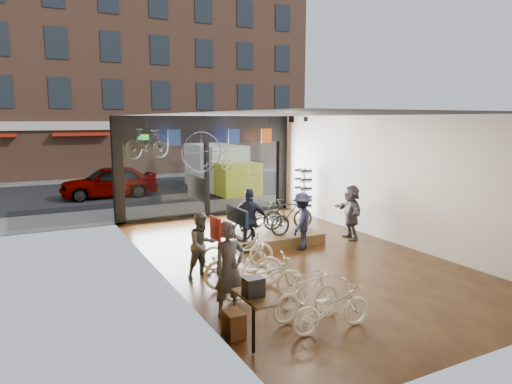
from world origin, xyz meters
TOP-DOWN VIEW (x-y plane):
  - ground_plane at (0.00, 0.00)m, footprint 7.00×12.00m
  - ceiling at (0.00, 0.00)m, footprint 7.00×12.00m
  - wall_left at (-3.52, 0.00)m, footprint 0.04×12.00m
  - wall_right at (3.52, 0.00)m, footprint 0.04×12.00m
  - wall_back at (0.00, -6.02)m, footprint 7.00×0.04m
  - storefront at (0.00, 6.00)m, footprint 7.00×0.26m
  - exit_sign at (-2.40, 5.88)m, footprint 0.35×0.06m
  - street_road at (0.00, 15.00)m, footprint 30.00×18.00m
  - sidewalk_near at (0.00, 7.20)m, footprint 30.00×2.40m
  - sidewalk_far at (0.00, 19.00)m, footprint 30.00×2.00m
  - opposite_building at (0.00, 21.50)m, footprint 26.00×5.00m
  - street_car at (-2.64, 12.00)m, footprint 4.42×1.78m
  - box_truck at (2.83, 11.00)m, footprint 2.00×5.99m
  - floor_bike_0 at (-1.67, -4.19)m, footprint 1.61×0.61m
  - floor_bike_1 at (-1.78, -3.60)m, footprint 1.53×0.51m
  - floor_bike_2 at (-2.08, -2.40)m, footprint 1.87×1.06m
  - floor_bike_3 at (-2.14, -1.66)m, footprint 1.85×0.90m
  - floor_bike_4 at (-1.69, -0.37)m, footprint 1.92×1.02m
  - display_platform at (0.42, 1.40)m, footprint 2.40×1.80m
  - display_bike_left at (-0.35, 0.88)m, footprint 1.91×0.75m
  - display_bike_mid at (0.91, 1.50)m, footprint 1.66×0.78m
  - display_bike_right at (0.16, 1.98)m, footprint 1.67×0.84m
  - customer_0 at (-3.00, -2.80)m, footprint 0.73×0.55m
  - customer_1 at (-2.69, -0.58)m, footprint 0.87×0.74m
  - customer_2 at (-0.79, 0.75)m, footprint 1.11×0.97m
  - customer_3 at (0.65, 0.33)m, footprint 1.20×1.16m
  - customer_5 at (2.64, 0.60)m, footprint 0.87×1.65m
  - sunglasses_rack at (2.95, 3.77)m, footprint 0.56×0.46m
  - wall_merch at (-3.38, -3.50)m, footprint 0.40×2.40m
  - penny_farthing at (-0.32, 4.87)m, footprint 1.83×0.06m
  - hung_bike at (-2.72, 4.20)m, footprint 1.64×0.87m
  - jersey_left at (-1.50, 5.20)m, footprint 0.45×0.03m
  - jersey_mid at (0.79, 5.20)m, footprint 0.45×0.03m
  - jersey_right at (2.16, 5.20)m, footprint 0.45×0.03m

SIDE VIEW (x-z plane):
  - ground_plane at x=0.00m, z-range -0.04..0.00m
  - street_road at x=0.00m, z-range -0.02..0.00m
  - sidewalk_near at x=0.00m, z-range 0.00..0.12m
  - sidewalk_far at x=0.00m, z-range 0.00..0.12m
  - display_platform at x=0.42m, z-range 0.00..0.30m
  - floor_bike_0 at x=-1.67m, z-range 0.00..0.84m
  - floor_bike_1 at x=-1.78m, z-range 0.00..0.91m
  - floor_bike_2 at x=-2.08m, z-range 0.00..0.93m
  - floor_bike_4 at x=-1.69m, z-range 0.00..0.96m
  - floor_bike_3 at x=-2.14m, z-range 0.00..1.07m
  - display_bike_right at x=0.16m, z-range 0.30..1.14m
  - street_car at x=-2.64m, z-range 0.00..1.50m
  - customer_1 at x=-2.69m, z-range 0.00..1.55m
  - display_bike_mid at x=0.91m, z-range 0.30..1.26m
  - display_bike_left at x=-0.35m, z-range 0.30..1.29m
  - customer_3 at x=0.65m, z-range 0.00..1.65m
  - customer_5 at x=2.64m, z-range 0.00..1.69m
  - customer_2 at x=-0.79m, z-range 0.00..1.80m
  - customer_0 at x=-3.00m, z-range 0.00..1.82m
  - sunglasses_rack at x=2.95m, z-range 0.00..1.87m
  - box_truck at x=2.83m, z-range 0.00..2.36m
  - wall_merch at x=-3.38m, z-range 0.00..2.60m
  - wall_left at x=-3.52m, z-range 0.00..3.80m
  - wall_right at x=3.52m, z-range 0.00..3.80m
  - wall_back at x=0.00m, z-range 0.00..3.80m
  - storefront at x=0.00m, z-range 0.00..3.80m
  - penny_farthing at x=-0.32m, z-range 1.77..3.23m
  - hung_bike at x=-2.72m, z-range 2.45..3.40m
  - exit_sign at x=-2.40m, z-range 2.96..3.14m
  - jersey_left at x=-1.50m, z-range 2.77..3.32m
  - jersey_mid at x=0.79m, z-range 2.77..3.32m
  - jersey_right at x=2.16m, z-range 2.77..3.32m
  - ceiling at x=0.00m, z-range 3.80..3.84m
  - opposite_building at x=0.00m, z-range 0.00..14.00m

